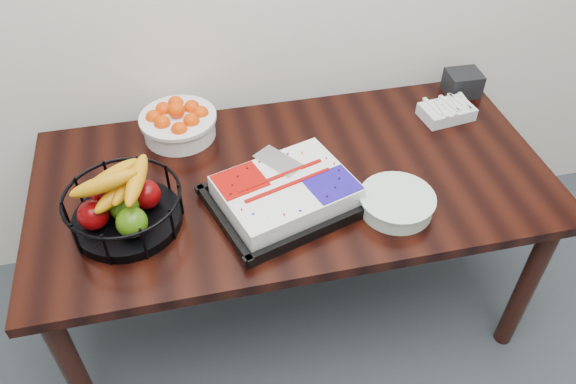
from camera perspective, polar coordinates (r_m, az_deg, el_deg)
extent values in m
cube|color=black|center=(1.98, 0.49, 1.35)|extent=(1.80, 0.90, 0.04)
cylinder|color=black|center=(2.06, -20.82, -16.79)|extent=(0.07, 0.07, 0.71)
cylinder|color=black|center=(2.53, -20.00, -2.31)|extent=(0.07, 0.07, 0.71)
cylinder|color=black|center=(2.32, 23.07, -8.71)|extent=(0.07, 0.07, 0.71)
cylinder|color=black|center=(2.74, 15.62, 2.99)|extent=(0.07, 0.07, 0.71)
cube|color=black|center=(1.86, -0.20, -0.95)|extent=(0.57, 0.50, 0.02)
cube|color=white|center=(1.83, -0.21, 0.10)|extent=(0.49, 0.42, 0.07)
cube|color=#9A0703|center=(1.85, -4.53, 2.10)|extent=(0.19, 0.17, 0.00)
cube|color=#1B0C8B|center=(1.77, 4.31, -0.18)|extent=(0.19, 0.17, 0.00)
cube|color=silver|center=(1.88, 0.03, 3.20)|extent=(0.16, 0.18, 0.00)
cylinder|color=white|center=(2.16, -11.00, 6.60)|extent=(0.27, 0.27, 0.09)
cylinder|color=white|center=(2.14, -11.14, 7.41)|extent=(0.29, 0.29, 0.01)
cylinder|color=black|center=(1.86, -15.97, -2.68)|extent=(0.34, 0.34, 0.03)
torus|color=black|center=(1.79, -16.59, -0.37)|extent=(0.37, 0.37, 0.01)
cylinder|color=white|center=(1.86, 10.96, -1.17)|extent=(0.24, 0.24, 0.05)
cylinder|color=white|center=(1.84, 11.08, -0.50)|extent=(0.25, 0.25, 0.01)
cube|color=silver|center=(2.31, 15.80, 7.85)|extent=(0.21, 0.15, 0.05)
cube|color=black|center=(2.46, 17.31, 10.52)|extent=(0.14, 0.12, 0.10)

